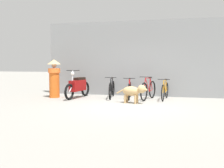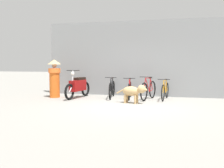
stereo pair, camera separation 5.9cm
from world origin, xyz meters
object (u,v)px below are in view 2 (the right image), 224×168
(motorcycle, at_px, (78,86))
(person_in_robes, at_px, (55,77))
(bicycle_3, at_px, (165,91))
(bicycle_2, at_px, (148,90))
(stray_dog, at_px, (134,91))
(bicycle_0, at_px, (112,89))
(bicycle_1, at_px, (130,90))

(motorcycle, bearing_deg, person_in_robes, -76.93)
(bicycle_3, bearing_deg, bicycle_2, -70.99)
(bicycle_3, xyz_separation_m, stray_dog, (-1.04, -1.25, 0.09))
(stray_dog, bearing_deg, bicycle_3, 63.81)
(person_in_robes, bearing_deg, stray_dog, 137.42)
(person_in_robes, bearing_deg, motorcycle, 154.86)
(stray_dog, bearing_deg, person_in_robes, -179.45)
(stray_dog, bearing_deg, motorcycle, 173.92)
(bicycle_0, height_order, stray_dog, bicycle_0)
(bicycle_1, relative_size, bicycle_3, 1.03)
(motorcycle, xyz_separation_m, stray_dog, (2.44, -0.87, -0.04))
(bicycle_2, bearing_deg, person_in_robes, -71.58)
(bicycle_2, bearing_deg, bicycle_1, -84.60)
(bicycle_1, height_order, person_in_robes, person_in_robes)
(bicycle_1, bearing_deg, bicycle_2, 74.13)
(bicycle_3, relative_size, motorcycle, 0.85)
(stray_dog, xyz_separation_m, person_in_robes, (-3.44, 0.79, 0.42))
(bicycle_0, height_order, person_in_robes, person_in_robes)
(bicycle_3, height_order, stray_dog, bicycle_3)
(bicycle_1, bearing_deg, stray_dog, 8.94)
(bicycle_2, xyz_separation_m, motorcycle, (-2.85, -0.24, 0.10))
(bicycle_0, relative_size, motorcycle, 0.91)
(bicycle_0, height_order, bicycle_1, bicycle_0)
(motorcycle, height_order, person_in_robes, person_in_robes)
(bicycle_0, xyz_separation_m, motorcycle, (-1.34, -0.36, 0.12))
(bicycle_2, height_order, stray_dog, bicycle_2)
(bicycle_3, bearing_deg, bicycle_0, -83.50)
(bicycle_2, relative_size, person_in_robes, 1.03)
(bicycle_1, distance_m, motorcycle, 2.12)
(bicycle_2, relative_size, bicycle_3, 0.98)
(bicycle_0, distance_m, person_in_robes, 2.43)
(bicycle_3, bearing_deg, motorcycle, -77.71)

